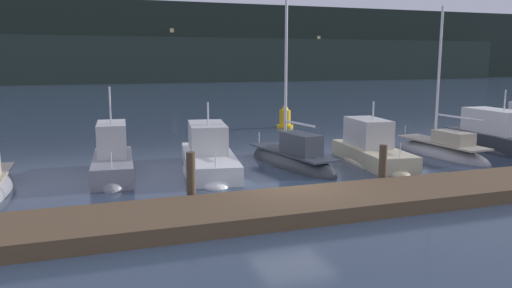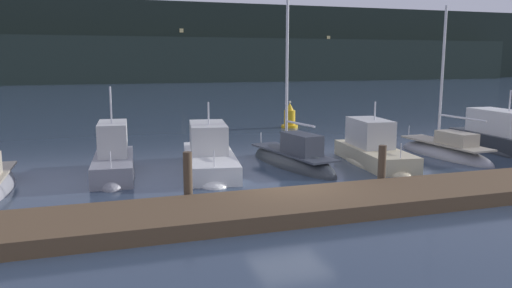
{
  "view_description": "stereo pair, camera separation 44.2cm",
  "coord_description": "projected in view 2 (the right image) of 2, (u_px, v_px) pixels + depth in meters",
  "views": [
    {
      "loc": [
        -6.52,
        -14.85,
        4.52
      ],
      "look_at": [
        0.0,
        3.72,
        1.2
      ],
      "focal_mm": 35.0,
      "sensor_mm": 36.0,
      "label": 1
    },
    {
      "loc": [
        -6.11,
        -14.99,
        4.52
      ],
      "look_at": [
        0.0,
        3.72,
        1.2
      ],
      "focal_mm": 35.0,
      "sensor_mm": 36.0,
      "label": 2
    }
  ],
  "objects": [
    {
      "name": "ground_plane",
      "position": [
        290.0,
        197.0,
        16.67
      ],
      "size": [
        400.0,
        400.0,
        0.0
      ],
      "primitive_type": "plane",
      "color": "#2D3D51"
    },
    {
      "name": "dock",
      "position": [
        311.0,
        204.0,
        15.06
      ],
      "size": [
        40.64,
        2.8,
        0.45
      ],
      "primitive_type": "cube",
      "color": "brown",
      "rests_on": "ground"
    },
    {
      "name": "mooring_pile_2",
      "position": [
        188.0,
        179.0,
        15.44
      ],
      "size": [
        0.28,
        0.28,
        1.74
      ],
      "primitive_type": "cylinder",
      "color": "#4C3D2D",
      "rests_on": "ground"
    },
    {
      "name": "mooring_pile_3",
      "position": [
        382.0,
        167.0,
        17.57
      ],
      "size": [
        0.28,
        0.28,
        1.57
      ],
      "primitive_type": "cylinder",
      "color": "#4C3D2D",
      "rests_on": "ground"
    },
    {
      "name": "motorboat_berth_4",
      "position": [
        114.0,
        167.0,
        19.79
      ],
      "size": [
        2.01,
        5.4,
        4.2
      ],
      "color": "gray",
      "rests_on": "ground"
    },
    {
      "name": "motorboat_berth_5",
      "position": [
        209.0,
        162.0,
        20.79
      ],
      "size": [
        3.17,
        6.83,
        3.36
      ],
      "color": "white",
      "rests_on": "ground"
    },
    {
      "name": "sailboat_berth_6",
      "position": [
        293.0,
        162.0,
        21.56
      ],
      "size": [
        2.58,
        6.28,
        9.64
      ],
      "color": "#2D3338",
      "rests_on": "ground"
    },
    {
      "name": "motorboat_berth_7",
      "position": [
        373.0,
        155.0,
        22.1
      ],
      "size": [
        2.63,
        5.89,
        3.2
      ],
      "color": "beige",
      "rests_on": "ground"
    },
    {
      "name": "sailboat_berth_8",
      "position": [
        445.0,
        153.0,
        23.68
      ],
      "size": [
        1.88,
        5.95,
        7.6
      ],
      "color": "gray",
      "rests_on": "ground"
    },
    {
      "name": "motorboat_berth_9",
      "position": [
        507.0,
        144.0,
        24.77
      ],
      "size": [
        2.62,
        7.49,
        3.61
      ],
      "color": "#2D3338",
      "rests_on": "ground"
    },
    {
      "name": "channel_buoy",
      "position": [
        290.0,
        118.0,
        33.75
      ],
      "size": [
        1.12,
        1.12,
        1.8
      ],
      "color": "gold",
      "rests_on": "ground"
    },
    {
      "name": "hillside_backdrop",
      "position": [
        135.0,
        45.0,
        107.61
      ],
      "size": [
        240.0,
        23.0,
        16.56
      ],
      "color": "#1E2823",
      "rests_on": "ground"
    }
  ]
}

